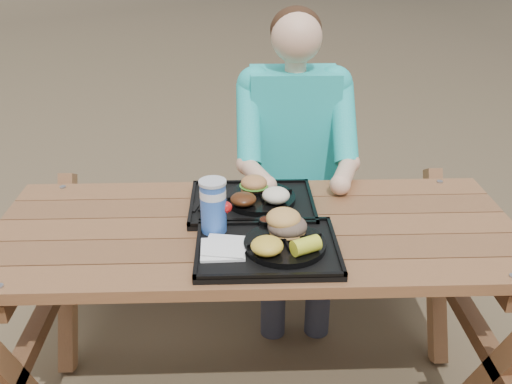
{
  "coord_description": "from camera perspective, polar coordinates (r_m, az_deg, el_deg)",
  "views": [
    {
      "loc": [
        -0.06,
        -1.72,
        1.7
      ],
      "look_at": [
        0.0,
        0.0,
        0.88
      ],
      "focal_mm": 40.0,
      "sensor_mm": 36.0,
      "label": 1
    }
  ],
  "objects": [
    {
      "name": "burger",
      "position": [
        2.11,
        -0.2,
        1.24
      ],
      "size": [
        0.1,
        0.1,
        0.09
      ],
      "primitive_type": null,
      "color": "#B97741",
      "rests_on": "plate_far"
    },
    {
      "name": "soda_cup",
      "position": [
        1.86,
        -4.29,
        -1.55
      ],
      "size": [
        0.08,
        0.08,
        0.17
      ],
      "primitive_type": "cylinder",
      "color": "#1747AD",
      "rests_on": "tray_near"
    },
    {
      "name": "napkin_stack",
      "position": [
        1.79,
        -3.36,
        -5.67
      ],
      "size": [
        0.14,
        0.14,
        0.02
      ],
      "primitive_type": "cube",
      "rotation": [
        0.0,
        0.0,
        0.03
      ],
      "color": "white",
      "rests_on": "tray_near"
    },
    {
      "name": "plate_far",
      "position": [
        2.09,
        0.41,
        -0.63
      ],
      "size": [
        0.26,
        0.26,
        0.02
      ],
      "primitive_type": "cylinder",
      "color": "black",
      "rests_on": "tray_far"
    },
    {
      "name": "picnic_table",
      "position": [
        2.17,
        0.0,
        -12.09
      ],
      "size": [
        1.8,
        1.49,
        0.75
      ],
      "primitive_type": null,
      "color": "#999999",
      "rests_on": "ground"
    },
    {
      "name": "plate_near",
      "position": [
        1.8,
        2.89,
        -5.25
      ],
      "size": [
        0.26,
        0.26,
        0.02
      ],
      "primitive_type": "cylinder",
      "color": "black",
      "rests_on": "tray_near"
    },
    {
      "name": "condiment_mustard",
      "position": [
        1.92,
        2.96,
        -3.02
      ],
      "size": [
        0.05,
        0.05,
        0.03
      ],
      "primitive_type": "cylinder",
      "color": "yellow",
      "rests_on": "tray_near"
    },
    {
      "name": "sandwich",
      "position": [
        1.82,
        3.17,
        -2.4
      ],
      "size": [
        0.12,
        0.12,
        0.12
      ],
      "primitive_type": null,
      "color": "#DC9B4D",
      "rests_on": "plate_near"
    },
    {
      "name": "corn_cob",
      "position": [
        1.73,
        5.0,
        -5.35
      ],
      "size": [
        0.12,
        0.12,
        0.05
      ],
      "primitive_type": null,
      "rotation": [
        0.0,
        0.0,
        0.45
      ],
      "color": "yellow",
      "rests_on": "plate_near"
    },
    {
      "name": "mac_cheese",
      "position": [
        1.73,
        1.11,
        -5.4
      ],
      "size": [
        0.1,
        0.1,
        0.05
      ],
      "primitive_type": "ellipsoid",
      "color": "yellow",
      "rests_on": "plate_near"
    },
    {
      "name": "baked_beans",
      "position": [
        2.01,
        -1.28,
        -0.72
      ],
      "size": [
        0.09,
        0.09,
        0.04
      ],
      "primitive_type": "ellipsoid",
      "color": "#48220E",
      "rests_on": "plate_far"
    },
    {
      "name": "diner",
      "position": [
        2.61,
        3.64,
        1.5
      ],
      "size": [
        0.48,
        0.84,
        1.28
      ],
      "primitive_type": null,
      "color": "#1DCCBD",
      "rests_on": "ground"
    },
    {
      "name": "condiment_bbq",
      "position": [
        1.91,
        1.07,
        -3.16
      ],
      "size": [
        0.05,
        0.05,
        0.03
      ],
      "primitive_type": "cylinder",
      "color": "#340E05",
      "rests_on": "tray_near"
    },
    {
      "name": "tray_far",
      "position": [
        2.09,
        -0.4,
        -1.26
      ],
      "size": [
        0.45,
        0.35,
        0.02
      ],
      "primitive_type": "cube",
      "color": "black",
      "rests_on": "picnic_table"
    },
    {
      "name": "potato_salad",
      "position": [
        2.03,
        2.01,
        -0.33
      ],
      "size": [
        0.1,
        0.1,
        0.05
      ],
      "primitive_type": "ellipsoid",
      "color": "white",
      "rests_on": "plate_far"
    },
    {
      "name": "tray_near",
      "position": [
        1.81,
        1.13,
        -5.75
      ],
      "size": [
        0.45,
        0.35,
        0.02
      ],
      "primitive_type": "cube",
      "color": "black",
      "rests_on": "picnic_table"
    },
    {
      "name": "cutlery_far",
      "position": [
        2.1,
        -5.1,
        -0.87
      ],
      "size": [
        0.04,
        0.16,
        0.01
      ],
      "primitive_type": "cube",
      "rotation": [
        0.0,
        0.0,
        -0.1
      ],
      "color": "black",
      "rests_on": "tray_far"
    }
  ]
}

